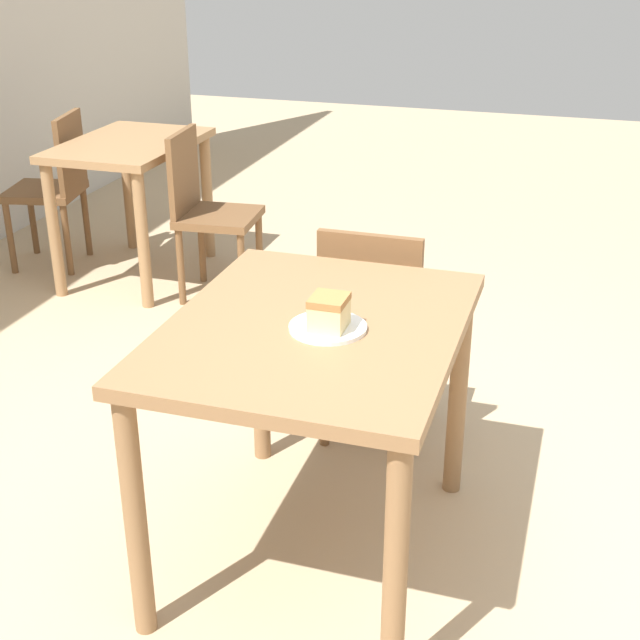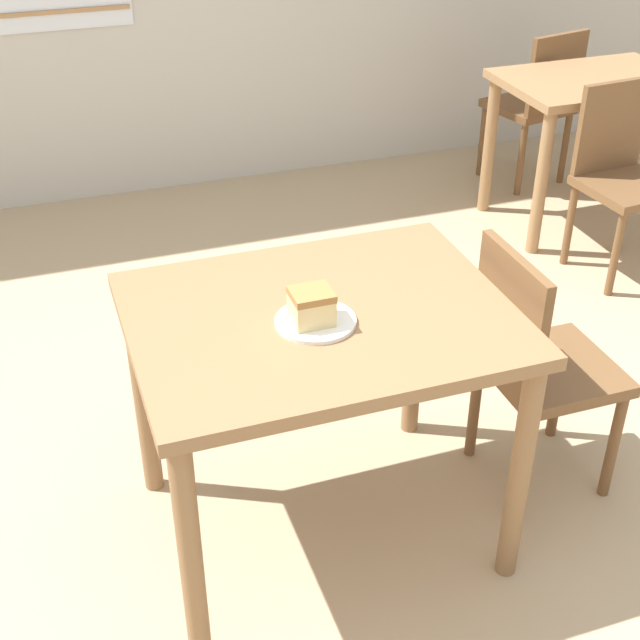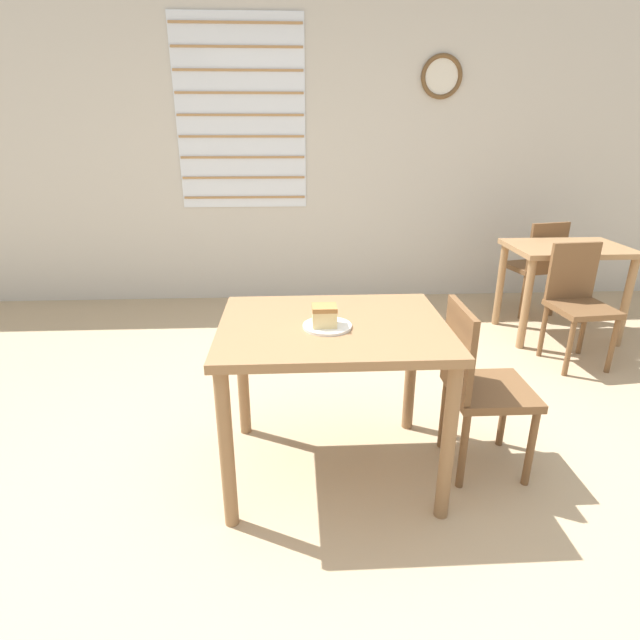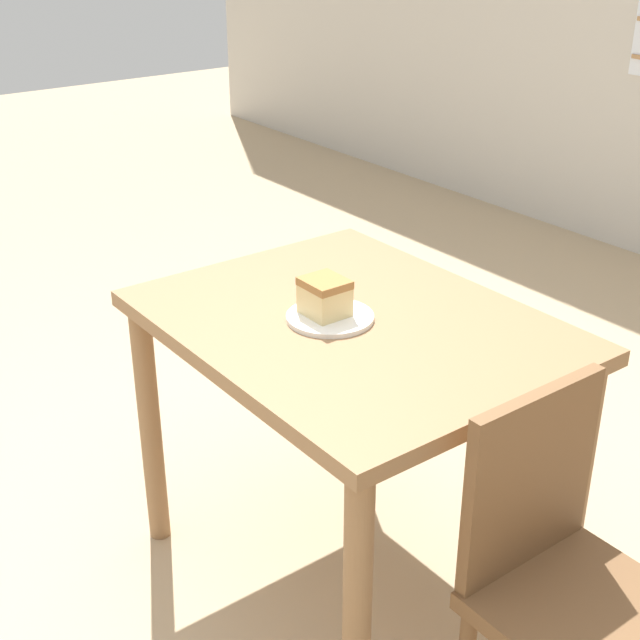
{
  "view_description": "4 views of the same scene",
  "coord_description": "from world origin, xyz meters",
  "px_view_note": "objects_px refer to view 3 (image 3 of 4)",
  "views": [
    {
      "loc": [
        -2.1,
        -0.4,
        1.8
      ],
      "look_at": [
        -0.04,
        0.25,
        0.82
      ],
      "focal_mm": 50.0,
      "sensor_mm": 36.0,
      "label": 1
    },
    {
      "loc": [
        -0.64,
        -1.61,
        2.02
      ],
      "look_at": [
        -0.01,
        0.2,
        0.81
      ],
      "focal_mm": 50.0,
      "sensor_mm": 36.0,
      "label": 2
    },
    {
      "loc": [
        -0.15,
        -1.77,
        1.59
      ],
      "look_at": [
        -0.04,
        0.22,
        0.82
      ],
      "focal_mm": 28.0,
      "sensor_mm": 36.0,
      "label": 3
    },
    {
      "loc": [
        1.52,
        -0.95,
        1.71
      ],
      "look_at": [
        0.01,
        0.19,
        0.8
      ],
      "focal_mm": 50.0,
      "sensor_mm": 36.0,
      "label": 4
    }
  ],
  "objects_px": {
    "chair_far_corner": "(578,300)",
    "chair_far_opposite": "(536,264)",
    "chair_near_window": "(478,383)",
    "cake_slice": "(324,316)",
    "plate": "(327,326)",
    "dining_table_far": "(565,263)",
    "dining_table_near": "(333,347)"
  },
  "relations": [
    {
      "from": "chair_far_corner",
      "to": "chair_far_opposite",
      "type": "relative_size",
      "value": 1.0
    },
    {
      "from": "chair_near_window",
      "to": "cake_slice",
      "type": "relative_size",
      "value": 7.98
    },
    {
      "from": "chair_far_corner",
      "to": "cake_slice",
      "type": "height_order",
      "value": "cake_slice"
    },
    {
      "from": "plate",
      "to": "chair_near_window",
      "type": "bearing_deg",
      "value": 3.23
    },
    {
      "from": "chair_near_window",
      "to": "chair_far_opposite",
      "type": "height_order",
      "value": "same"
    },
    {
      "from": "cake_slice",
      "to": "dining_table_far",
      "type": "bearing_deg",
      "value": 40.32
    },
    {
      "from": "dining_table_far",
      "to": "chair_near_window",
      "type": "relative_size",
      "value": 1.03
    },
    {
      "from": "dining_table_far",
      "to": "plate",
      "type": "height_order",
      "value": "plate"
    },
    {
      "from": "cake_slice",
      "to": "chair_far_corner",
      "type": "bearing_deg",
      "value": 32.99
    },
    {
      "from": "chair_near_window",
      "to": "dining_table_far",
      "type": "bearing_deg",
      "value": -37.43
    },
    {
      "from": "dining_table_far",
      "to": "chair_far_opposite",
      "type": "distance_m",
      "value": 0.51
    },
    {
      "from": "plate",
      "to": "chair_far_corner",
      "type": "bearing_deg",
      "value": 33.03
    },
    {
      "from": "chair_far_corner",
      "to": "chair_far_opposite",
      "type": "distance_m",
      "value": 0.99
    },
    {
      "from": "dining_table_far",
      "to": "cake_slice",
      "type": "distance_m",
      "value": 2.62
    },
    {
      "from": "dining_table_near",
      "to": "plate",
      "type": "height_order",
      "value": "plate"
    },
    {
      "from": "dining_table_far",
      "to": "chair_far_opposite",
      "type": "height_order",
      "value": "chair_far_opposite"
    },
    {
      "from": "chair_far_opposite",
      "to": "cake_slice",
      "type": "relative_size",
      "value": 7.98
    },
    {
      "from": "chair_near_window",
      "to": "chair_far_corner",
      "type": "height_order",
      "value": "same"
    },
    {
      "from": "dining_table_near",
      "to": "cake_slice",
      "type": "height_order",
      "value": "cake_slice"
    },
    {
      "from": "dining_table_near",
      "to": "plate",
      "type": "bearing_deg",
      "value": -121.96
    },
    {
      "from": "dining_table_near",
      "to": "chair_far_opposite",
      "type": "xyz_separation_m",
      "value": [
        1.96,
        2.12,
        -0.2
      ]
    },
    {
      "from": "dining_table_near",
      "to": "chair_near_window",
      "type": "bearing_deg",
      "value": -0.5
    },
    {
      "from": "chair_far_opposite",
      "to": "dining_table_far",
      "type": "bearing_deg",
      "value": 75.89
    },
    {
      "from": "dining_table_near",
      "to": "chair_far_corner",
      "type": "height_order",
      "value": "chair_far_corner"
    },
    {
      "from": "plate",
      "to": "cake_slice",
      "type": "xyz_separation_m",
      "value": [
        -0.01,
        -0.01,
        0.05
      ]
    },
    {
      "from": "chair_far_opposite",
      "to": "plate",
      "type": "height_order",
      "value": "chair_far_opposite"
    },
    {
      "from": "dining_table_near",
      "to": "chair_far_corner",
      "type": "relative_size",
      "value": 1.19
    },
    {
      "from": "chair_near_window",
      "to": "plate",
      "type": "bearing_deg",
      "value": 93.23
    },
    {
      "from": "dining_table_near",
      "to": "chair_near_window",
      "type": "height_order",
      "value": "chair_near_window"
    },
    {
      "from": "chair_far_corner",
      "to": "chair_far_opposite",
      "type": "height_order",
      "value": "same"
    },
    {
      "from": "dining_table_far",
      "to": "plate",
      "type": "distance_m",
      "value": 2.6
    },
    {
      "from": "dining_table_near",
      "to": "chair_far_corner",
      "type": "bearing_deg",
      "value": 32.41
    }
  ]
}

